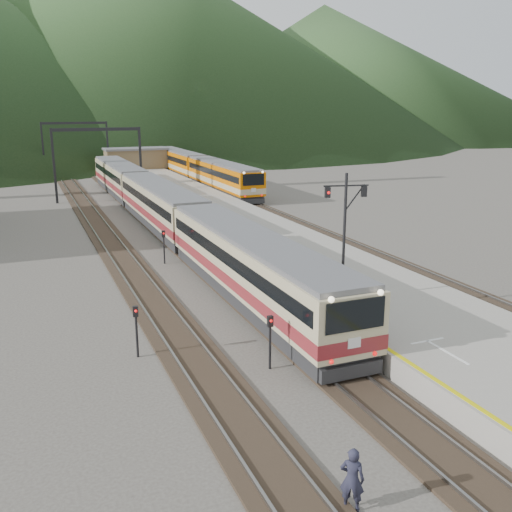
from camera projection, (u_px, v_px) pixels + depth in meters
name	position (u px, v px, depth m)	size (l,w,h in m)	color
ground	(482.00, 492.00, 15.69)	(400.00, 400.00, 0.00)	#47423D
track_main	(156.00, 223.00, 51.42)	(2.60, 200.00, 0.23)	black
track_far	(100.00, 227.00, 49.58)	(2.60, 200.00, 0.23)	black
track_second	(273.00, 214.00, 55.66)	(2.60, 200.00, 0.23)	black
platform	(222.00, 217.00, 51.59)	(8.00, 100.00, 1.00)	gray
gantry_near	(98.00, 150.00, 62.36)	(9.55, 0.25, 8.00)	black
gantry_far	(75.00, 138.00, 84.70)	(9.55, 0.25, 8.00)	black
station_shed	(136.00, 158.00, 86.80)	(9.40, 4.40, 3.10)	brown
hill_b	(119.00, 34.00, 222.70)	(220.00, 220.00, 75.00)	#294A23
hill_c	(323.00, 69.00, 237.52)	(160.00, 160.00, 50.00)	#294A23
main_train	(161.00, 204.00, 49.06)	(3.04, 62.35, 3.71)	tan
second_train	(198.00, 169.00, 77.29)	(2.91, 39.59, 3.55)	#CC6100
signal_mast	(345.00, 223.00, 27.34)	(2.16, 0.63, 6.25)	black
short_signal_a	(270.00, 335.00, 22.68)	(0.23, 0.17, 2.27)	black
short_signal_b	(164.00, 242.00, 38.01)	(0.22, 0.16, 2.27)	black
short_signal_c	(136.00, 325.00, 23.76)	(0.24, 0.19, 2.27)	black
worker	(352.00, 479.00, 14.83)	(0.66, 0.43, 1.80)	#222233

